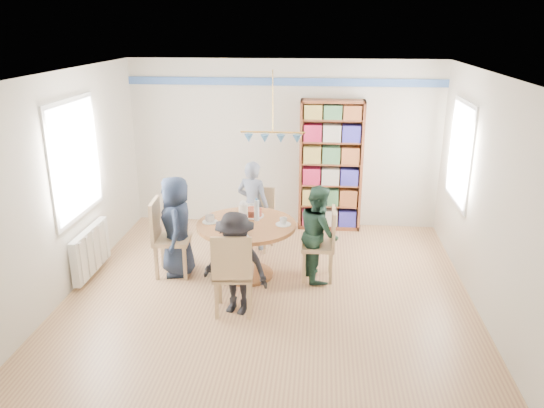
# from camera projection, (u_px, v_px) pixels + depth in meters

# --- Properties ---
(ground) EXTENTS (5.00, 5.00, 0.00)m
(ground) POSITION_uv_depth(u_px,v_px,m) (269.00, 293.00, 6.68)
(ground) COLOR tan
(room_shell) EXTENTS (5.00, 5.00, 5.00)m
(room_shell) POSITION_uv_depth(u_px,v_px,m) (256.00, 149.00, 6.98)
(room_shell) COLOR white
(room_shell) RESTS_ON ground
(radiator) EXTENTS (0.12, 1.00, 0.60)m
(radiator) POSITION_uv_depth(u_px,v_px,m) (91.00, 250.00, 7.06)
(radiator) COLOR silver
(radiator) RESTS_ON ground
(dining_table) EXTENTS (1.30, 1.30, 0.75)m
(dining_table) POSITION_uv_depth(u_px,v_px,m) (247.00, 237.00, 6.96)
(dining_table) COLOR olive
(dining_table) RESTS_ON ground
(chair_left) EXTENTS (0.49, 0.49, 1.05)m
(chair_left) POSITION_uv_depth(u_px,v_px,m) (165.00, 234.00, 7.01)
(chair_left) COLOR tan
(chair_left) RESTS_ON ground
(chair_right) EXTENTS (0.43, 0.43, 0.97)m
(chair_right) POSITION_uv_depth(u_px,v_px,m) (324.00, 241.00, 6.91)
(chair_right) COLOR tan
(chair_right) RESTS_ON ground
(chair_far) EXTENTS (0.48, 0.48, 0.92)m
(chair_far) POSITION_uv_depth(u_px,v_px,m) (260.00, 215.00, 7.90)
(chair_far) COLOR tan
(chair_far) RESTS_ON ground
(chair_near) EXTENTS (0.49, 0.49, 1.02)m
(chair_near) POSITION_uv_depth(u_px,v_px,m) (233.00, 271.00, 6.01)
(chair_near) COLOR tan
(chair_near) RESTS_ON ground
(person_left) EXTENTS (0.59, 0.75, 1.36)m
(person_left) POSITION_uv_depth(u_px,v_px,m) (177.00, 226.00, 7.00)
(person_left) COLOR #161F32
(person_left) RESTS_ON ground
(person_right) EXTENTS (0.62, 0.72, 1.27)m
(person_right) POSITION_uv_depth(u_px,v_px,m) (319.00, 233.00, 6.89)
(person_right) COLOR #1B372B
(person_right) RESTS_ON ground
(person_far) EXTENTS (0.57, 0.46, 1.35)m
(person_far) POSITION_uv_depth(u_px,v_px,m) (253.00, 205.00, 7.81)
(person_far) COLOR gray
(person_far) RESTS_ON ground
(person_near) EXTENTS (0.90, 0.67, 1.24)m
(person_near) POSITION_uv_depth(u_px,v_px,m) (236.00, 264.00, 6.05)
(person_near) COLOR black
(person_near) RESTS_ON ground
(bookshelf) EXTENTS (1.00, 0.30, 2.10)m
(bookshelf) POSITION_uv_depth(u_px,v_px,m) (331.00, 167.00, 8.47)
(bookshelf) COLOR brown
(bookshelf) RESTS_ON ground
(tableware) EXTENTS (1.16, 1.16, 0.31)m
(tableware) POSITION_uv_depth(u_px,v_px,m) (245.00, 218.00, 6.90)
(tableware) COLOR white
(tableware) RESTS_ON dining_table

